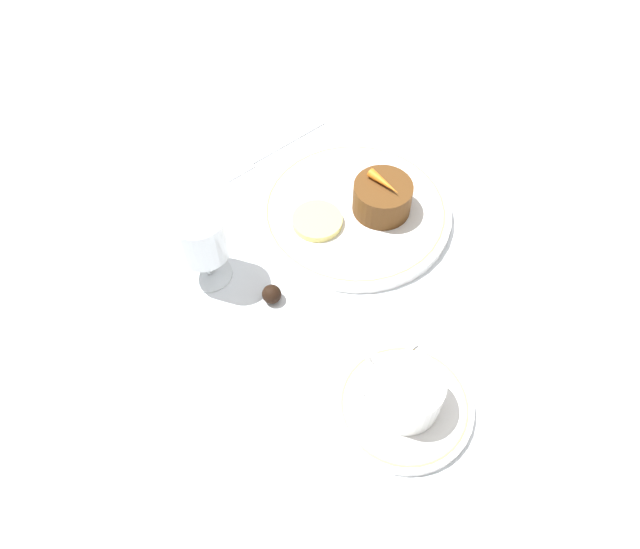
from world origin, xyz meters
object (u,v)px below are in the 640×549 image
Objects in this scene: dinner_plate at (355,211)px; wine_glass at (201,238)px; dessert_cake at (382,198)px; fork at (265,154)px; coffee_cup at (407,392)px.

dinner_plate is 2.34× the size of wine_glass.
wine_glass is 0.26m from dessert_cake.
dinner_plate is at bearing -104.73° from wine_glass.
fork is at bearing 5.49° from dinner_plate.
coffee_cup reaches higher than fork.
coffee_cup is (-0.25, 0.16, 0.03)m from dinner_plate.
fork is (0.43, -0.15, -0.04)m from coffee_cup.
wine_glass reaches higher than dessert_cake.
wine_glass is 1.42× the size of dessert_cake.
dinner_plate is at bearing -33.63° from coffee_cup.
dinner_plate is 1.39× the size of fork.
dessert_cake reaches higher than dinner_plate.
dessert_cake is at bearing -168.01° from fork.
wine_glass reaches higher than dinner_plate.
coffee_cup is at bearing 139.37° from dessert_cake.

